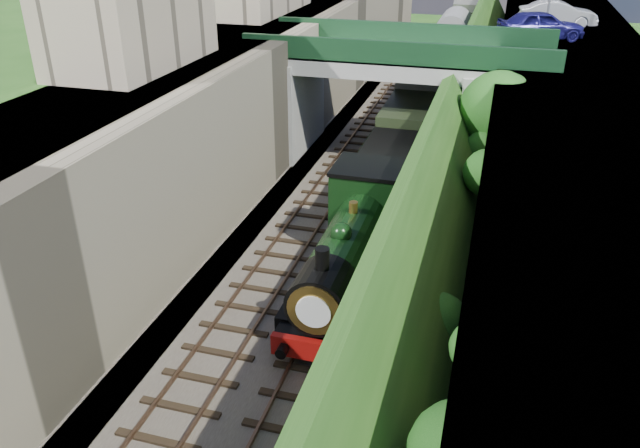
% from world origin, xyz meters
% --- Properties ---
extents(trackbed, '(10.00, 90.00, 0.20)m').
position_xyz_m(trackbed, '(0.00, 20.00, 0.10)').
color(trackbed, '#473F38').
rests_on(trackbed, ground).
extents(retaining_wall, '(1.00, 90.00, 7.00)m').
position_xyz_m(retaining_wall, '(-5.50, 20.00, 3.50)').
color(retaining_wall, '#756B56').
rests_on(retaining_wall, ground).
extents(street_plateau_left, '(6.00, 90.00, 7.00)m').
position_xyz_m(street_plateau_left, '(-9.00, 20.00, 3.50)').
color(street_plateau_left, '#262628').
rests_on(street_plateau_left, ground).
extents(street_plateau_right, '(8.00, 90.00, 6.25)m').
position_xyz_m(street_plateau_right, '(9.50, 20.00, 3.12)').
color(street_plateau_right, '#262628').
rests_on(street_plateau_right, ground).
extents(embankment_slope, '(4.51, 90.00, 6.36)m').
position_xyz_m(embankment_slope, '(5.07, 17.89, 2.85)').
color(embankment_slope, '#1E4714').
rests_on(embankment_slope, ground).
extents(track_left, '(2.50, 90.00, 0.20)m').
position_xyz_m(track_left, '(-2.00, 20.00, 0.25)').
color(track_left, black).
rests_on(track_left, trackbed).
extents(track_right, '(2.50, 90.00, 0.20)m').
position_xyz_m(track_right, '(1.20, 20.00, 0.25)').
color(track_right, black).
rests_on(track_right, trackbed).
extents(road_bridge, '(16.00, 6.40, 7.25)m').
position_xyz_m(road_bridge, '(0.94, 24.00, 4.08)').
color(road_bridge, gray).
rests_on(road_bridge, ground).
extents(building_near, '(4.00, 8.00, 4.00)m').
position_xyz_m(building_near, '(-9.50, 14.00, 9.00)').
color(building_near, gray).
rests_on(building_near, street_plateau_left).
extents(tree, '(3.60, 3.80, 6.60)m').
position_xyz_m(tree, '(5.91, 19.30, 4.65)').
color(tree, black).
rests_on(tree, ground).
extents(car_blue, '(5.26, 3.64, 1.66)m').
position_xyz_m(car_blue, '(7.57, 29.13, 7.08)').
color(car_blue, navy).
rests_on(car_blue, street_plateau_right).
extents(car_silver, '(4.90, 2.14, 1.57)m').
position_xyz_m(car_silver, '(8.76, 34.28, 7.03)').
color(car_silver, '#A6A8AB').
rests_on(car_silver, street_plateau_right).
extents(locomotive, '(3.10, 10.23, 3.83)m').
position_xyz_m(locomotive, '(1.20, 9.66, 1.89)').
color(locomotive, black).
rests_on(locomotive, trackbed).
extents(tender, '(2.70, 6.00, 3.05)m').
position_xyz_m(tender, '(1.20, 17.02, 1.62)').
color(tender, black).
rests_on(tender, trackbed).
extents(coach_front, '(2.90, 18.00, 3.70)m').
position_xyz_m(coach_front, '(1.20, 29.62, 2.05)').
color(coach_front, black).
rests_on(coach_front, trackbed).
extents(coach_middle, '(2.90, 18.00, 3.70)m').
position_xyz_m(coach_middle, '(1.20, 48.42, 2.05)').
color(coach_middle, black).
rests_on(coach_middle, trackbed).
extents(coach_rear, '(2.90, 18.00, 3.70)m').
position_xyz_m(coach_rear, '(1.20, 67.22, 2.05)').
color(coach_rear, black).
rests_on(coach_rear, trackbed).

